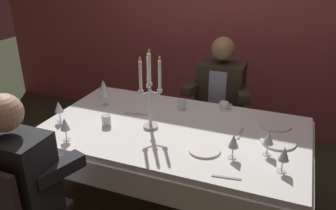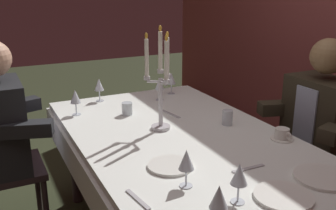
{
  "view_description": "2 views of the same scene",
  "coord_description": "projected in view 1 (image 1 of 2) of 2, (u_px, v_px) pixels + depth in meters",
  "views": [
    {
      "loc": [
        0.78,
        -2.08,
        1.9
      ],
      "look_at": [
        -0.05,
        0.02,
        0.91
      ],
      "focal_mm": 36.46,
      "sensor_mm": 36.0,
      "label": 1
    },
    {
      "loc": [
        1.74,
        -0.94,
        1.55
      ],
      "look_at": [
        -0.14,
        -0.02,
        0.88
      ],
      "focal_mm": 41.63,
      "sensor_mm": 36.0,
      "label": 2
    }
  ],
  "objects": [
    {
      "name": "water_tumbler_1",
      "position": [
        106.0,
        120.0,
        2.52
      ],
      "size": [
        0.07,
        0.07,
        0.08
      ],
      "primitive_type": "cylinder",
      "color": "silver",
      "rests_on": "dining_table"
    },
    {
      "name": "knife_1",
      "position": [
        136.0,
        114.0,
        2.71
      ],
      "size": [
        0.19,
        0.05,
        0.01
      ],
      "primitive_type": "cube",
      "rotation": [
        0.0,
        0.0,
        0.18
      ],
      "color": "#B7B7BC",
      "rests_on": "dining_table"
    },
    {
      "name": "candelabra",
      "position": [
        150.0,
        94.0,
        2.39
      ],
      "size": [
        0.15,
        0.17,
        0.59
      ],
      "color": "silver",
      "rests_on": "dining_table"
    },
    {
      "name": "coffee_cup_0",
      "position": [
        224.0,
        106.0,
        2.79
      ],
      "size": [
        0.13,
        0.12,
        0.06
      ],
      "color": "white",
      "rests_on": "dining_table"
    },
    {
      "name": "spoon_0",
      "position": [
        226.0,
        177.0,
        1.94
      ],
      "size": [
        0.17,
        0.04,
        0.01
      ],
      "primitive_type": "cube",
      "rotation": [
        0.0,
        0.0,
        0.14
      ],
      "color": "#B7B7BC",
      "rests_on": "dining_table"
    },
    {
      "name": "wine_glass_1",
      "position": [
        65.0,
        125.0,
        2.29
      ],
      "size": [
        0.07,
        0.07,
        0.16
      ],
      "color": "silver",
      "rests_on": "dining_table"
    },
    {
      "name": "back_wall",
      "position": [
        228.0,
        11.0,
        3.67
      ],
      "size": [
        6.0,
        0.12,
        2.7
      ],
      "primitive_type": "cube",
      "color": "#934443",
      "rests_on": "ground_plane"
    },
    {
      "name": "water_tumbler_0",
      "position": [
        182.0,
        105.0,
        2.77
      ],
      "size": [
        0.06,
        0.06,
        0.09
      ],
      "primitive_type": "cylinder",
      "color": "silver",
      "rests_on": "dining_table"
    },
    {
      "name": "wine_glass_5",
      "position": [
        105.0,
        92.0,
        2.83
      ],
      "size": [
        0.07,
        0.07,
        0.16
      ],
      "color": "silver",
      "rests_on": "dining_table"
    },
    {
      "name": "dinner_plate_2",
      "position": [
        278.0,
        142.0,
        2.3
      ],
      "size": [
        0.23,
        0.23,
        0.01
      ],
      "primitive_type": "cylinder",
      "color": "white",
      "rests_on": "dining_table"
    },
    {
      "name": "wine_glass_3",
      "position": [
        284.0,
        155.0,
        1.95
      ],
      "size": [
        0.07,
        0.07,
        0.16
      ],
      "color": "silver",
      "rests_on": "dining_table"
    },
    {
      "name": "dinner_plate_1",
      "position": [
        275.0,
        124.0,
        2.54
      ],
      "size": [
        0.25,
        0.25,
        0.01
      ],
      "primitive_type": "cylinder",
      "color": "white",
      "rests_on": "dining_table"
    },
    {
      "name": "wine_glass_6",
      "position": [
        233.0,
        142.0,
        2.08
      ],
      "size": [
        0.07,
        0.07,
        0.16
      ],
      "color": "silver",
      "rests_on": "dining_table"
    },
    {
      "name": "wine_glass_4",
      "position": [
        103.0,
        85.0,
        2.99
      ],
      "size": [
        0.07,
        0.07,
        0.16
      ],
      "color": "silver",
      "rests_on": "dining_table"
    },
    {
      "name": "spoon_2",
      "position": [
        240.0,
        134.0,
        2.41
      ],
      "size": [
        0.02,
        0.17,
        0.01
      ],
      "primitive_type": "cube",
      "rotation": [
        0.0,
        0.0,
        1.56
      ],
      "color": "#B7B7BC",
      "rests_on": "dining_table"
    },
    {
      "name": "dinner_plate_0",
      "position": [
        204.0,
        150.0,
        2.21
      ],
      "size": [
        0.21,
        0.21,
        0.01
      ],
      "primitive_type": "cylinder",
      "color": "white",
      "rests_on": "dining_table"
    },
    {
      "name": "wine_glass_0",
      "position": [
        269.0,
        139.0,
        2.12
      ],
      "size": [
        0.07,
        0.07,
        0.16
      ],
      "color": "silver",
      "rests_on": "dining_table"
    },
    {
      "name": "dining_table",
      "position": [
        174.0,
        142.0,
        2.55
      ],
      "size": [
        1.94,
        1.14,
        0.74
      ],
      "color": "white",
      "rests_on": "ground_plane"
    },
    {
      "name": "seated_diner_1",
      "position": [
        221.0,
        90.0,
        3.21
      ],
      "size": [
        0.63,
        0.48,
        1.24
      ],
      "color": "#34272A",
      "rests_on": "ground_plane"
    },
    {
      "name": "seated_diner_0",
      "position": [
        16.0,
        176.0,
        1.96
      ],
      "size": [
        0.63,
        0.48,
        1.24
      ],
      "color": "#34272A",
      "rests_on": "ground_plane"
    },
    {
      "name": "ground_plane",
      "position": [
        173.0,
        208.0,
        2.8
      ],
      "size": [
        12.0,
        12.0,
        0.0
      ],
      "primitive_type": "plane",
      "color": "#323822"
    },
    {
      "name": "wine_glass_2",
      "position": [
        59.0,
        107.0,
        2.55
      ],
      "size": [
        0.07,
        0.07,
        0.16
      ],
      "color": "silver",
      "rests_on": "dining_table"
    }
  ]
}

